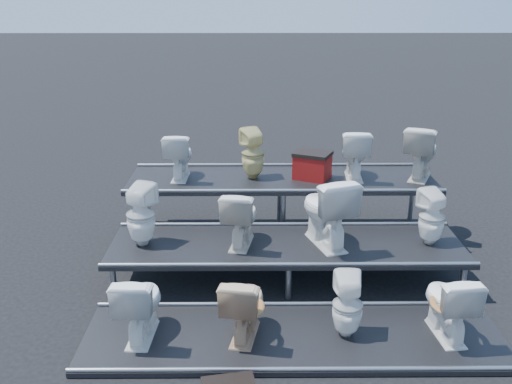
{
  "coord_description": "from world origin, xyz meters",
  "views": [
    {
      "loc": [
        -0.41,
        -6.2,
        3.34
      ],
      "look_at": [
        -0.36,
        0.1,
        1.08
      ],
      "focal_mm": 40.0,
      "sensor_mm": 36.0,
      "label": 1
    }
  ],
  "objects_px": {
    "toilet_11": "(421,152)",
    "toilet_9": "(253,154)",
    "toilet_4": "(141,215)",
    "red_crate": "(312,167)",
    "toilet_7": "(432,217)",
    "toilet_10": "(354,154)",
    "toilet_6": "(326,210)",
    "toilet_1": "(244,305)",
    "toilet_8": "(179,156)",
    "toilet_0": "(140,304)",
    "toilet_2": "(348,305)",
    "toilet_5": "(241,217)",
    "toilet_3": "(448,303)"
  },
  "relations": [
    {
      "from": "toilet_7",
      "to": "toilet_11",
      "type": "xyz_separation_m",
      "value": [
        0.2,
        1.3,
        0.44
      ]
    },
    {
      "from": "toilet_4",
      "to": "red_crate",
      "type": "xyz_separation_m",
      "value": [
        2.13,
        1.27,
        0.19
      ]
    },
    {
      "from": "toilet_3",
      "to": "toilet_4",
      "type": "distance_m",
      "value": 3.51
    },
    {
      "from": "toilet_5",
      "to": "toilet_11",
      "type": "distance_m",
      "value": 2.81
    },
    {
      "from": "toilet_0",
      "to": "toilet_7",
      "type": "bearing_deg",
      "value": -154.59
    },
    {
      "from": "toilet_0",
      "to": "toilet_1",
      "type": "distance_m",
      "value": 1.02
    },
    {
      "from": "toilet_7",
      "to": "red_crate",
      "type": "xyz_separation_m",
      "value": [
        -1.29,
        1.27,
        0.23
      ]
    },
    {
      "from": "toilet_11",
      "to": "toilet_9",
      "type": "bearing_deg",
      "value": 24.95
    },
    {
      "from": "toilet_9",
      "to": "red_crate",
      "type": "distance_m",
      "value": 0.84
    },
    {
      "from": "toilet_2",
      "to": "toilet_11",
      "type": "relative_size",
      "value": 0.9
    },
    {
      "from": "toilet_7",
      "to": "toilet_10",
      "type": "height_order",
      "value": "toilet_10"
    },
    {
      "from": "toilet_4",
      "to": "toilet_9",
      "type": "distance_m",
      "value": 1.89
    },
    {
      "from": "toilet_8",
      "to": "red_crate",
      "type": "distance_m",
      "value": 1.83
    },
    {
      "from": "toilet_1",
      "to": "toilet_10",
      "type": "height_order",
      "value": "toilet_10"
    },
    {
      "from": "toilet_5",
      "to": "toilet_4",
      "type": "bearing_deg",
      "value": 9.73
    },
    {
      "from": "toilet_0",
      "to": "toilet_5",
      "type": "distance_m",
      "value": 1.67
    },
    {
      "from": "toilet_4",
      "to": "red_crate",
      "type": "height_order",
      "value": "toilet_4"
    },
    {
      "from": "toilet_1",
      "to": "toilet_8",
      "type": "distance_m",
      "value": 2.86
    },
    {
      "from": "toilet_1",
      "to": "toilet_4",
      "type": "relative_size",
      "value": 0.93
    },
    {
      "from": "toilet_5",
      "to": "toilet_1",
      "type": "bearing_deg",
      "value": 102.1
    },
    {
      "from": "toilet_9",
      "to": "toilet_3",
      "type": "bearing_deg",
      "value": 104.49
    },
    {
      "from": "toilet_6",
      "to": "red_crate",
      "type": "bearing_deg",
      "value": -105.97
    },
    {
      "from": "toilet_3",
      "to": "toilet_10",
      "type": "height_order",
      "value": "toilet_10"
    },
    {
      "from": "toilet_1",
      "to": "toilet_5",
      "type": "height_order",
      "value": "toilet_5"
    },
    {
      "from": "toilet_0",
      "to": "toilet_6",
      "type": "bearing_deg",
      "value": -143.18
    },
    {
      "from": "toilet_5",
      "to": "toilet_6",
      "type": "distance_m",
      "value": 1.01
    },
    {
      "from": "toilet_0",
      "to": "toilet_11",
      "type": "relative_size",
      "value": 0.96
    },
    {
      "from": "toilet_3",
      "to": "toilet_6",
      "type": "xyz_separation_m",
      "value": [
        -1.06,
        1.3,
        0.48
      ]
    },
    {
      "from": "toilet_3",
      "to": "toilet_5",
      "type": "distance_m",
      "value": 2.47
    },
    {
      "from": "toilet_1",
      "to": "toilet_6",
      "type": "distance_m",
      "value": 1.68
    },
    {
      "from": "toilet_0",
      "to": "toilet_5",
      "type": "bearing_deg",
      "value": -123.29
    },
    {
      "from": "toilet_1",
      "to": "toilet_7",
      "type": "relative_size",
      "value": 1.03
    },
    {
      "from": "toilet_3",
      "to": "toilet_9",
      "type": "distance_m",
      "value": 3.33
    },
    {
      "from": "toilet_8",
      "to": "red_crate",
      "type": "relative_size",
      "value": 1.42
    },
    {
      "from": "toilet_1",
      "to": "toilet_6",
      "type": "height_order",
      "value": "toilet_6"
    },
    {
      "from": "toilet_10",
      "to": "toilet_11",
      "type": "bearing_deg",
      "value": -175.58
    },
    {
      "from": "toilet_6",
      "to": "toilet_7",
      "type": "xyz_separation_m",
      "value": [
        1.25,
        0.0,
        -0.1
      ]
    },
    {
      "from": "toilet_1",
      "to": "toilet_11",
      "type": "relative_size",
      "value": 0.93
    },
    {
      "from": "toilet_6",
      "to": "toilet_11",
      "type": "xyz_separation_m",
      "value": [
        1.45,
        1.3,
        0.34
      ]
    },
    {
      "from": "toilet_2",
      "to": "toilet_3",
      "type": "bearing_deg",
      "value": -177.38
    },
    {
      "from": "toilet_6",
      "to": "toilet_8",
      "type": "bearing_deg",
      "value": -52.67
    },
    {
      "from": "toilet_2",
      "to": "toilet_4",
      "type": "xyz_separation_m",
      "value": [
        -2.25,
        1.3,
        0.44
      ]
    },
    {
      "from": "toilet_6",
      "to": "toilet_7",
      "type": "distance_m",
      "value": 1.25
    },
    {
      "from": "toilet_2",
      "to": "toilet_6",
      "type": "height_order",
      "value": "toilet_6"
    },
    {
      "from": "toilet_7",
      "to": "toilet_9",
      "type": "xyz_separation_m",
      "value": [
        -2.11,
        1.3,
        0.41
      ]
    },
    {
      "from": "toilet_7",
      "to": "toilet_1",
      "type": "bearing_deg",
      "value": 13.87
    },
    {
      "from": "toilet_11",
      "to": "toilet_8",
      "type": "bearing_deg",
      "value": 24.95
    },
    {
      "from": "toilet_2",
      "to": "toilet_4",
      "type": "bearing_deg",
      "value": -27.46
    },
    {
      "from": "toilet_9",
      "to": "toilet_7",
      "type": "bearing_deg",
      "value": 126.37
    },
    {
      "from": "toilet_9",
      "to": "toilet_1",
      "type": "bearing_deg",
      "value": 65.99
    }
  ]
}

